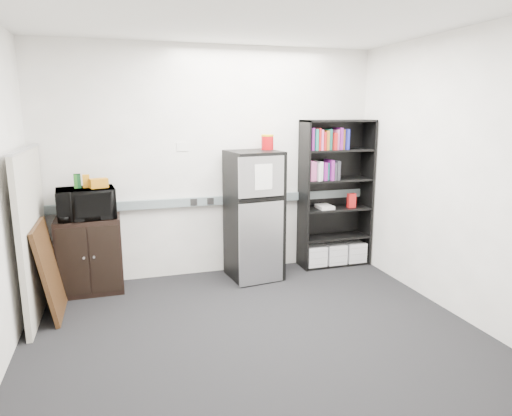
{
  "coord_description": "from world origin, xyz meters",
  "views": [
    {
      "loc": [
        -1.08,
        -3.57,
        1.95
      ],
      "look_at": [
        0.28,
        0.9,
        0.96
      ],
      "focal_mm": 32.0,
      "sensor_mm": 36.0,
      "label": 1
    }
  ],
  "objects_px": {
    "bookshelf": "(335,195)",
    "refrigerator": "(254,216)",
    "cubicle_partition": "(33,233)",
    "cabinet": "(90,255)",
    "microwave": "(86,203)"
  },
  "relations": [
    {
      "from": "bookshelf",
      "to": "cabinet",
      "type": "relative_size",
      "value": 2.22
    },
    {
      "from": "cabinet",
      "to": "microwave",
      "type": "xyz_separation_m",
      "value": [
        0.0,
        -0.02,
        0.58
      ]
    },
    {
      "from": "microwave",
      "to": "refrigerator",
      "type": "xyz_separation_m",
      "value": [
        1.84,
        -0.06,
        -0.24
      ]
    },
    {
      "from": "cubicle_partition",
      "to": "bookshelf",
      "type": "bearing_deg",
      "value": 8.06
    },
    {
      "from": "cubicle_partition",
      "to": "cabinet",
      "type": "height_order",
      "value": "cubicle_partition"
    },
    {
      "from": "bookshelf",
      "to": "microwave",
      "type": "xyz_separation_m",
      "value": [
        -2.96,
        -0.08,
        0.08
      ]
    },
    {
      "from": "cubicle_partition",
      "to": "refrigerator",
      "type": "bearing_deg",
      "value": 8.39
    },
    {
      "from": "bookshelf",
      "to": "microwave",
      "type": "relative_size",
      "value": 3.17
    },
    {
      "from": "bookshelf",
      "to": "cabinet",
      "type": "bearing_deg",
      "value": -178.75
    },
    {
      "from": "cabinet",
      "to": "refrigerator",
      "type": "distance_m",
      "value": 1.87
    },
    {
      "from": "cubicle_partition",
      "to": "refrigerator",
      "type": "distance_m",
      "value": 2.34
    },
    {
      "from": "bookshelf",
      "to": "refrigerator",
      "type": "relative_size",
      "value": 1.23
    },
    {
      "from": "cubicle_partition",
      "to": "refrigerator",
      "type": "xyz_separation_m",
      "value": [
        2.31,
        0.34,
        -0.06
      ]
    },
    {
      "from": "refrigerator",
      "to": "cubicle_partition",
      "type": "bearing_deg",
      "value": -178.98
    },
    {
      "from": "bookshelf",
      "to": "cubicle_partition",
      "type": "xyz_separation_m",
      "value": [
        -3.43,
        -0.49,
        -0.1
      ]
    }
  ]
}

